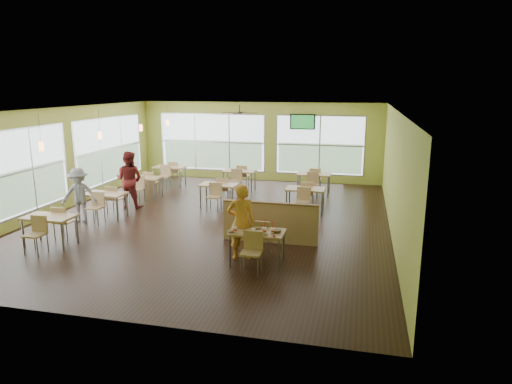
% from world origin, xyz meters
% --- Properties ---
extents(room, '(12.00, 12.04, 3.20)m').
position_xyz_m(room, '(0.00, 0.00, 1.60)').
color(room, black).
rests_on(room, ground).
extents(window_bays, '(9.24, 10.24, 2.38)m').
position_xyz_m(window_bays, '(-2.65, 3.08, 1.48)').
color(window_bays, white).
rests_on(window_bays, room).
extents(main_table, '(1.22, 1.52, 0.87)m').
position_xyz_m(main_table, '(2.00, -3.00, 0.63)').
color(main_table, tan).
rests_on(main_table, floor).
extents(half_wall_divider, '(2.40, 0.14, 1.04)m').
position_xyz_m(half_wall_divider, '(2.00, -1.55, 0.52)').
color(half_wall_divider, tan).
rests_on(half_wall_divider, floor).
extents(dining_tables, '(6.92, 8.72, 0.87)m').
position_xyz_m(dining_tables, '(-1.05, 1.71, 0.63)').
color(dining_tables, tan).
rests_on(dining_tables, floor).
extents(pendant_lights, '(0.11, 7.31, 0.86)m').
position_xyz_m(pendant_lights, '(-3.20, 0.68, 2.45)').
color(pendant_lights, '#2D2119').
rests_on(pendant_lights, ceiling).
extents(ceiling_fan, '(1.25, 1.25, 0.29)m').
position_xyz_m(ceiling_fan, '(-0.00, 3.00, 2.95)').
color(ceiling_fan, '#2D2119').
rests_on(ceiling_fan, ceiling).
extents(tv_backwall, '(1.00, 0.07, 0.60)m').
position_xyz_m(tv_backwall, '(1.80, 5.90, 2.45)').
color(tv_backwall, black).
rests_on(tv_backwall, wall_back).
extents(man_plaid, '(0.74, 0.60, 1.74)m').
position_xyz_m(man_plaid, '(1.58, -2.79, 0.87)').
color(man_plaid, '#D65C17').
rests_on(man_plaid, floor).
extents(patron_maroon, '(0.90, 0.70, 1.83)m').
position_xyz_m(patron_maroon, '(-3.05, 0.73, 0.92)').
color(patron_maroon, maroon).
rests_on(patron_maroon, floor).
extents(patron_grey, '(1.14, 0.87, 1.57)m').
position_xyz_m(patron_grey, '(-3.71, -0.99, 0.78)').
color(patron_grey, slate).
rests_on(patron_grey, floor).
extents(cup_blue, '(0.09, 0.09, 0.33)m').
position_xyz_m(cup_blue, '(1.56, -3.19, 0.82)').
color(cup_blue, white).
rests_on(cup_blue, main_table).
extents(cup_yellow, '(0.09, 0.09, 0.31)m').
position_xyz_m(cup_yellow, '(1.97, -3.20, 0.81)').
color(cup_yellow, white).
rests_on(cup_yellow, main_table).
extents(cup_red_near, '(0.10, 0.10, 0.35)m').
position_xyz_m(cup_red_near, '(2.19, -3.13, 0.82)').
color(cup_red_near, white).
rests_on(cup_red_near, main_table).
extents(cup_red_far, '(0.08, 0.08, 0.30)m').
position_xyz_m(cup_red_far, '(2.36, -3.09, 0.81)').
color(cup_red_far, white).
rests_on(cup_red_far, main_table).
extents(food_basket, '(0.22, 0.22, 0.05)m').
position_xyz_m(food_basket, '(2.42, -2.97, 0.78)').
color(food_basket, black).
rests_on(food_basket, main_table).
extents(ketchup_cup, '(0.05, 0.05, 0.02)m').
position_xyz_m(ketchup_cup, '(2.43, -3.28, 0.76)').
color(ketchup_cup, '#AB1226').
rests_on(ketchup_cup, main_table).
extents(wrapper_left, '(0.21, 0.20, 0.04)m').
position_xyz_m(wrapper_left, '(1.46, -3.19, 0.77)').
color(wrapper_left, olive).
rests_on(wrapper_left, main_table).
extents(wrapper_mid, '(0.23, 0.22, 0.05)m').
position_xyz_m(wrapper_mid, '(1.95, -2.84, 0.77)').
color(wrapper_mid, olive).
rests_on(wrapper_mid, main_table).
extents(wrapper_right, '(0.16, 0.15, 0.03)m').
position_xyz_m(wrapper_right, '(2.23, -3.22, 0.77)').
color(wrapper_right, olive).
rests_on(wrapper_right, main_table).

